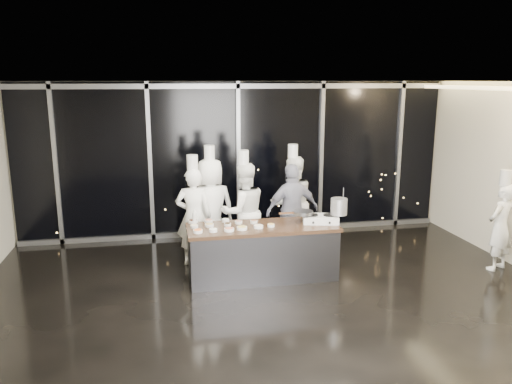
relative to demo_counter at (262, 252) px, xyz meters
The scene contains 15 objects.
ground 1.01m from the demo_counter, 90.00° to the right, with size 9.00×9.00×0.00m, color black.
room_shell 2.01m from the demo_counter, 78.94° to the right, with size 9.02×7.02×3.21m.
window_wall 2.78m from the demo_counter, 90.00° to the left, with size 8.90×0.11×3.20m.
demo_counter is the anchor object (origin of this frame).
stove 1.11m from the demo_counter, ahead, with size 0.65×0.48×0.14m.
frying_pan 0.93m from the demo_counter, ahead, with size 0.61×0.40×0.06m.
stock_pot 1.47m from the demo_counter, ahead, with size 0.27×0.27×0.27m, color #A8A8AA.
prep_bowls 0.78m from the demo_counter, behind, with size 1.37×0.74×0.05m.
squeeze_bottle 1.26m from the demo_counter, 162.52° to the left, with size 0.07×0.07×0.25m.
chef_far_left 1.44m from the demo_counter, 140.64° to the left, with size 0.68×0.50×1.97m.
chef_left 1.45m from the demo_counter, 122.40° to the left, with size 1.01×0.77×2.09m.
chef_center 1.06m from the demo_counter, 99.06° to the left, with size 0.98×0.83×2.01m.
guest 1.25m from the demo_counter, 50.52° to the left, with size 1.08×0.60×1.75m.
chef_right 1.69m from the demo_counter, 57.83° to the left, with size 1.00×0.85×2.04m.
chef_side 4.11m from the demo_counter, ahead, with size 0.66×0.57×1.76m.
Camera 1 is at (-1.59, -6.75, 3.23)m, focal length 35.00 mm.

